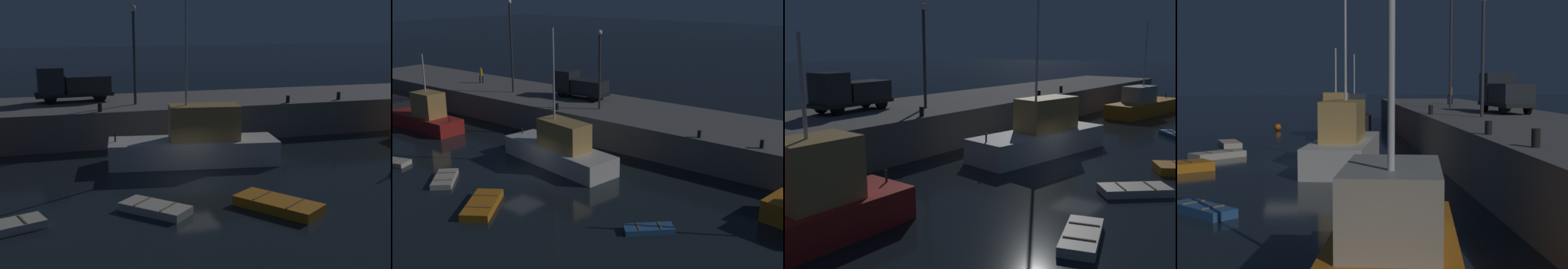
# 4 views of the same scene
# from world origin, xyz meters

# --- Properties ---
(ground_plane) EXTENTS (320.00, 320.00, 0.00)m
(ground_plane) POSITION_xyz_m (0.00, 0.00, 0.00)
(ground_plane) COLOR black
(pier_quay) EXTENTS (74.60, 9.12, 2.50)m
(pier_quay) POSITION_xyz_m (0.00, 12.66, 1.25)
(pier_quay) COLOR slate
(pier_quay) RESTS_ON ground
(fishing_trawler_red) EXTENTS (10.40, 4.44, 10.28)m
(fishing_trawler_red) POSITION_xyz_m (1.07, 3.13, 1.24)
(fishing_trawler_red) COLOR silver
(fishing_trawler_red) RESTS_ON ground
(fishing_boat_blue) EXTENTS (8.46, 2.68, 7.21)m
(fishing_boat_blue) POSITION_xyz_m (-15.50, 2.70, 1.22)
(fishing_boat_blue) COLOR red
(fishing_boat_blue) RESTS_ON ground
(fishing_boat_white) EXTENTS (10.55, 4.10, 8.99)m
(fishing_boat_white) POSITION_xyz_m (21.42, 3.70, 1.00)
(fishing_boat_white) COLOR orange
(fishing_boat_white) RESTS_ON ground
(dinghy_orange_near) EXTENTS (3.18, 3.26, 0.41)m
(dinghy_orange_near) POSITION_xyz_m (-3.10, -4.39, 0.19)
(dinghy_orange_near) COLOR beige
(dinghy_orange_near) RESTS_ON ground
(rowboat_white_mid) EXTENTS (3.34, 2.17, 0.39)m
(rowboat_white_mid) POSITION_xyz_m (-9.42, -4.80, 0.18)
(rowboat_white_mid) COLOR beige
(rowboat_white_mid) RESTS_ON ground
(rowboat_blue_far) EXTENTS (2.68, 2.64, 0.35)m
(rowboat_blue_far) POSITION_xyz_m (11.99, -1.92, 0.16)
(rowboat_blue_far) COLOR #2D6099
(rowboat_blue_far) RESTS_ON ground
(lamp_post_east) EXTENTS (0.44, 0.44, 7.03)m
(lamp_post_east) POSITION_xyz_m (-1.16, 11.13, 6.67)
(lamp_post_east) COLOR #38383D
(lamp_post_east) RESTS_ON pier_quay
(utility_truck) EXTENTS (5.78, 2.25, 2.62)m
(utility_truck) POSITION_xyz_m (-5.52, 13.71, 3.79)
(utility_truck) COLOR black
(utility_truck) RESTS_ON pier_quay
(bollard_west) EXTENTS (0.28, 0.28, 0.53)m
(bollard_west) POSITION_xyz_m (9.82, 8.62, 2.77)
(bollard_west) COLOR black
(bollard_west) RESTS_ON pier_quay
(bollard_central) EXTENTS (0.28, 0.28, 0.59)m
(bollard_central) POSITION_xyz_m (14.29, 8.95, 2.80)
(bollard_central) COLOR black
(bollard_central) RESTS_ON pier_quay
(bollard_east) EXTENTS (0.28, 0.28, 0.59)m
(bollard_east) POSITION_xyz_m (-4.01, 8.61, 2.80)
(bollard_east) COLOR black
(bollard_east) RESTS_ON pier_quay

